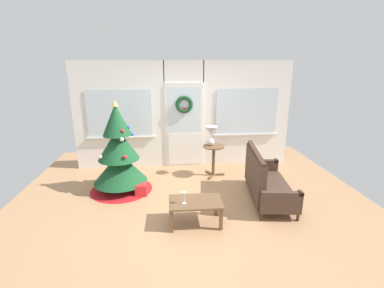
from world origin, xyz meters
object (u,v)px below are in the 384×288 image
Objects in this scene: christmas_tree at (119,157)px; table_lamp at (211,133)px; gift_box at (141,190)px; coffee_table at (195,204)px; wine_glass at (184,195)px; settee_sofa at (264,181)px; side_table at (214,155)px.

table_lamp is (1.93, 0.59, 0.30)m from christmas_tree.
christmas_tree is 8.01× the size of gift_box.
table_lamp is 1.95m from gift_box.
wine_glass is (-0.18, -0.06, 0.20)m from coffee_table.
wine_glass reaches higher than coffee_table.
coffee_table is at bearing -105.92° from table_lamp.
christmas_tree is at bearing 166.43° from settee_sofa.
side_table reaches higher than wine_glass.
gift_box is at bearing -151.84° from side_table.
side_table is 2.01m from coffee_table.
christmas_tree is 1.87m from wine_glass.
wine_glass is 0.85× the size of gift_box.
coffee_table is at bearing -153.01° from settee_sofa.
wine_glass is at bearing -153.82° from settee_sofa.
gift_box is (-1.50, -0.88, -0.88)m from table_lamp.
settee_sofa is 2.37× the size of side_table.
table_lamp is (-0.82, 1.25, 0.62)m from settee_sofa.
coffee_table is (-0.62, -1.91, -0.17)m from side_table.
table_lamp reaches higher than settee_sofa.
wine_glass is (1.20, -1.42, -0.16)m from christmas_tree.
table_lamp is 2.26× the size of wine_glass.
christmas_tree is 2.58× the size of side_table.
christmas_tree reaches higher than wine_glass.
side_table is at bearing 15.40° from christmas_tree.
wine_glass is (-0.73, -2.01, -0.46)m from table_lamp.
table_lamp reaches higher than gift_box.
wine_glass is at bearing -49.97° from christmas_tree.
settee_sofa is at bearing -13.57° from christmas_tree.
settee_sofa is (2.75, -0.66, -0.32)m from christmas_tree.
table_lamp is at bearing 123.17° from settee_sofa.
table_lamp is at bearing 70.00° from wine_glass.
side_table is (1.99, 0.55, -0.20)m from christmas_tree.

